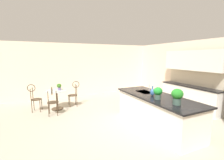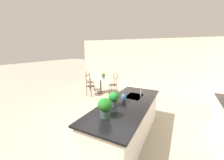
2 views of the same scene
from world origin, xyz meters
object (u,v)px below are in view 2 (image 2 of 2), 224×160
bistro_table (101,84)px  potted_plant_counter_far (105,107)px  chair_near_window (89,80)px  potted_plant_counter_near (114,98)px  vase_on_counter (124,97)px  chair_by_island (114,83)px  potted_plant_on_table (103,76)px  chair_toward_desk (90,84)px

bistro_table → potted_plant_counter_far: size_ratio=2.10×
chair_near_window → potted_plant_counter_near: 4.43m
vase_on_counter → potted_plant_counter_near: bearing=-17.6°
chair_by_island → potted_plant_on_table: bearing=-85.6°
chair_toward_desk → vase_on_counter: bearing=50.9°
chair_near_window → vase_on_counter: vase_on_counter is taller
chair_by_island → vase_on_counter: 3.36m
potted_plant_on_table → potted_plant_counter_near: bearing=34.2°
chair_by_island → potted_plant_counter_far: (3.77, 1.68, 0.57)m
chair_toward_desk → potted_plant_on_table: chair_toward_desk is taller
bistro_table → vase_on_counter: size_ratio=2.78×
chair_near_window → chair_toward_desk: (0.73, 0.58, 0.00)m
chair_toward_desk → potted_plant_on_table: bearing=157.1°
chair_toward_desk → potted_plant_on_table: (-0.73, 0.31, 0.31)m
bistro_table → vase_on_counter: bearing=40.9°
bistro_table → potted_plant_counter_far: potted_plant_counter_far is taller
chair_near_window → potted_plant_counter_far: 4.90m
potted_plant_on_table → vase_on_counter: (2.83, 2.27, 0.14)m
chair_by_island → vase_on_counter: vase_on_counter is taller
bistro_table → chair_near_window: (-0.08, -0.77, 0.13)m
potted_plant_on_table → potted_plant_counter_far: potted_plant_counter_far is taller
chair_toward_desk → vase_on_counter: size_ratio=3.62×
chair_near_window → chair_toward_desk: same height
chair_toward_desk → potted_plant_counter_near: 3.51m
chair_near_window → potted_plant_counter_far: bearing=40.1°
potted_plant_counter_near → vase_on_counter: bearing=162.4°
vase_on_counter → bistro_table: bearing=-139.1°
chair_toward_desk → potted_plant_counter_far: (3.00, 2.56, 0.57)m
potted_plant_counter_near → chair_by_island: bearing=-153.8°
bistro_table → chair_near_window: chair_near_window is taller
chair_near_window → potted_plant_on_table: (-0.00, 0.89, 0.31)m
bistro_table → potted_plant_on_table: potted_plant_on_table is taller
potted_plant_on_table → vase_on_counter: 3.63m
chair_toward_desk → chair_by_island: bearing=131.3°
chair_by_island → potted_plant_counter_near: potted_plant_counter_near is taller
potted_plant_on_table → potted_plant_counter_near: potted_plant_counter_near is taller
potted_plant_counter_near → vase_on_counter: potted_plant_counter_near is taller
potted_plant_counter_far → vase_on_counter: size_ratio=1.32×
chair_toward_desk → potted_plant_on_table: size_ratio=4.10×
chair_toward_desk → bistro_table: bearing=163.1°
chair_by_island → vase_on_counter: size_ratio=3.62×
potted_plant_counter_far → vase_on_counter: (-0.90, 0.02, -0.11)m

